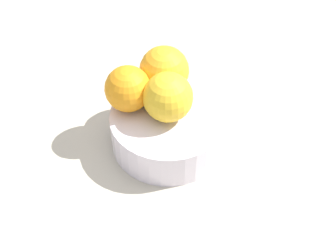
{
  "coord_description": "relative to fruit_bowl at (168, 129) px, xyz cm",
  "views": [
    {
      "loc": [
        -5.52,
        46.77,
        53.94
      ],
      "look_at": [
        0.0,
        0.0,
        3.33
      ],
      "focal_mm": 52.58,
      "sensor_mm": 36.0,
      "label": 1
    }
  ],
  "objects": [
    {
      "name": "orange_in_bowl_1",
      "position": [
        5.6,
        -1.19,
        6.1
      ],
      "size": [
        6.41,
        6.41,
        6.41
      ],
      "primitive_type": "sphere",
      "color": "orange",
      "rests_on": "fruit_bowl"
    },
    {
      "name": "ground_plane",
      "position": [
        0.0,
        0.0,
        -3.65
      ],
      "size": [
        110.0,
        110.0,
        2.0
      ],
      "primitive_type": "cube",
      "color": "#BCB29E"
    },
    {
      "name": "fruit_bowl",
      "position": [
        0.0,
        0.0,
        0.0
      ],
      "size": [
        16.23,
        16.23,
        5.55
      ],
      "color": "silver",
      "rests_on": "ground_plane"
    },
    {
      "name": "orange_in_bowl_0",
      "position": [
        0.08,
        0.46,
        6.3
      ],
      "size": [
        6.8,
        6.8,
        6.8
      ],
      "primitive_type": "sphere",
      "color": "yellow",
      "rests_on": "fruit_bowl"
    },
    {
      "name": "orange_in_bowl_2",
      "position": [
        1.14,
        -5.12,
        6.41
      ],
      "size": [
        7.03,
        7.03,
        7.03
      ],
      "primitive_type": "sphere",
      "color": "#F9A823",
      "rests_on": "fruit_bowl"
    }
  ]
}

